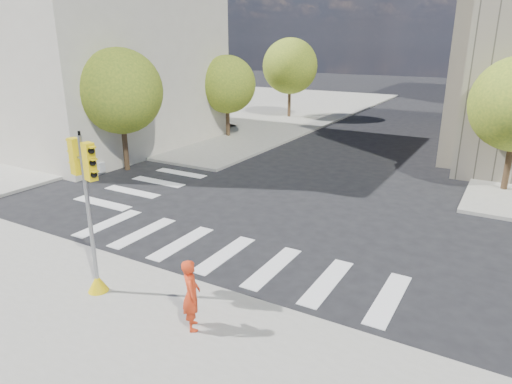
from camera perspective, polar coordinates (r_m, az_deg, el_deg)
ground at (r=16.71m, az=0.17°, el=-5.30°), size 160.00×160.00×0.00m
sidewalk_far_left at (r=48.46m, az=-5.10°, el=10.53°), size 28.00×40.00×0.15m
classical_building at (r=34.85m, az=-23.38°, el=16.58°), size 19.00×15.00×12.70m
tree_lw_near at (r=25.15m, az=-16.61°, el=11.96°), size 4.40×4.40×6.41m
tree_lw_mid at (r=32.86m, az=-3.63°, el=13.27°), size 4.00×4.00×5.77m
tree_lw_far at (r=41.49m, az=4.28°, el=15.41°), size 4.80×4.80×6.95m
traffic_signal at (r=12.81m, az=-19.95°, el=-4.21°), size 1.08×0.56×4.47m
photographer at (r=11.10m, az=-8.09°, el=-12.59°), size 0.76×0.77×1.79m
planter_wall at (r=27.10m, az=-23.57°, el=3.41°), size 5.98×1.40×0.50m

